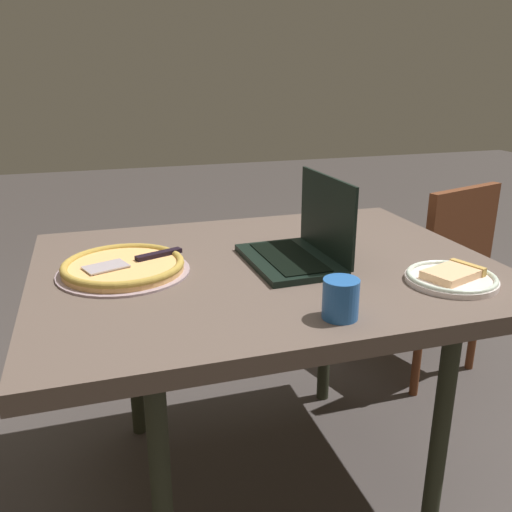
{
  "coord_description": "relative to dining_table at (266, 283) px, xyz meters",
  "views": [
    {
      "loc": [
        -0.44,
        -1.34,
        1.24
      ],
      "look_at": [
        -0.05,
        -0.07,
        0.78
      ],
      "focal_mm": 37.97,
      "sensor_mm": 36.0,
      "label": 1
    }
  ],
  "objects": [
    {
      "name": "laptop",
      "position": [
        0.1,
        -0.02,
        0.11
      ],
      "size": [
        0.23,
        0.33,
        0.24
      ],
      "color": "black",
      "rests_on": "dining_table"
    },
    {
      "name": "dining_table",
      "position": [
        0.0,
        0.0,
        0.0
      ],
      "size": [
        1.26,
        0.97,
        0.73
      ],
      "color": "brown",
      "rests_on": "ground_plane"
    },
    {
      "name": "table_knife",
      "position": [
        0.29,
        0.17,
        0.06
      ],
      "size": [
        0.1,
        0.2,
        0.01
      ],
      "color": "silver",
      "rests_on": "dining_table"
    },
    {
      "name": "ground_plane",
      "position": [
        0.0,
        0.0,
        -0.67
      ],
      "size": [
        12.0,
        12.0,
        0.0
      ],
      "primitive_type": "plane",
      "color": "#413A38"
    },
    {
      "name": "pizza_plate",
      "position": [
        0.41,
        -0.27,
        0.07
      ],
      "size": [
        0.23,
        0.23,
        0.04
      ],
      "color": "white",
      "rests_on": "dining_table"
    },
    {
      "name": "chair_far",
      "position": [
        0.86,
        0.43,
        -0.19
      ],
      "size": [
        0.5,
        0.5,
        0.83
      ],
      "color": "brown",
      "rests_on": "ground_plane"
    },
    {
      "name": "pizza_tray",
      "position": [
        -0.38,
        0.04,
        0.08
      ],
      "size": [
        0.35,
        0.35,
        0.04
      ],
      "color": "#A99199",
      "rests_on": "dining_table"
    },
    {
      "name": "drink_cup",
      "position": [
        0.05,
        -0.38,
        0.1
      ],
      "size": [
        0.08,
        0.08,
        0.09
      ],
      "color": "#2760AE",
      "rests_on": "dining_table"
    }
  ]
}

